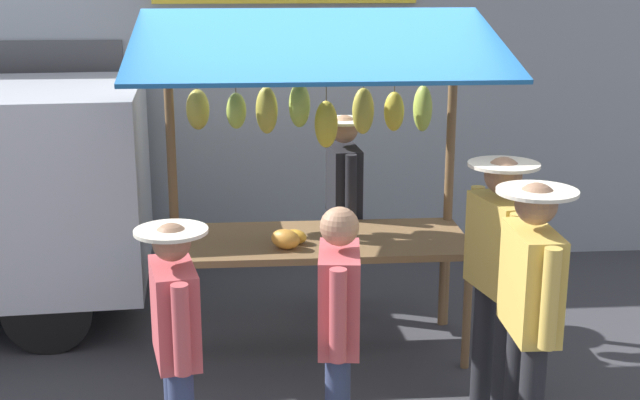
# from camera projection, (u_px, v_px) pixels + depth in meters

# --- Properties ---
(ground_plane) EXTENTS (40.00, 40.00, 0.00)m
(ground_plane) POSITION_uv_depth(u_px,v_px,m) (317.00, 349.00, 6.51)
(ground_plane) COLOR #38383D
(street_backdrop) EXTENTS (9.00, 0.30, 3.40)m
(street_backdrop) POSITION_uv_depth(u_px,v_px,m) (293.00, 86.00, 8.18)
(street_backdrop) COLOR #8C939E
(street_backdrop) RESTS_ON ground
(market_stall) EXTENTS (2.50, 1.46, 2.50)m
(market_stall) POSITION_uv_depth(u_px,v_px,m) (314.00, 144.00, 6.16)
(market_stall) COLOR brown
(market_stall) RESTS_ON ground
(vendor_with_sunhat) EXTENTS (0.43, 0.70, 1.66)m
(vendor_with_sunhat) POSITION_uv_depth(u_px,v_px,m) (344.00, 197.00, 7.00)
(vendor_with_sunhat) COLOR #726656
(vendor_with_sunhat) RESTS_ON ground
(shopper_in_grey_tee) EXTENTS (0.39, 0.65, 1.51)m
(shopper_in_grey_tee) POSITION_uv_depth(u_px,v_px,m) (176.00, 336.00, 4.64)
(shopper_in_grey_tee) COLOR navy
(shopper_in_grey_tee) RESTS_ON ground
(shopper_in_striped_shirt) EXTENTS (0.44, 0.70, 1.69)m
(shopper_in_striped_shirt) POSITION_uv_depth(u_px,v_px,m) (498.00, 265.00, 5.36)
(shopper_in_striped_shirt) COLOR #232328
(shopper_in_striped_shirt) RESTS_ON ground
(shopper_with_shopping_bag) EXTENTS (0.27, 0.67, 1.56)m
(shopper_with_shopping_bag) POSITION_uv_depth(u_px,v_px,m) (338.00, 324.00, 4.74)
(shopper_with_shopping_bag) COLOR navy
(shopper_with_shopping_bag) RESTS_ON ground
(shopper_with_ponytail) EXTENTS (0.44, 0.72, 1.69)m
(shopper_with_ponytail) POSITION_uv_depth(u_px,v_px,m) (530.00, 304.00, 4.74)
(shopper_with_ponytail) COLOR #232328
(shopper_with_ponytail) RESTS_ON ground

